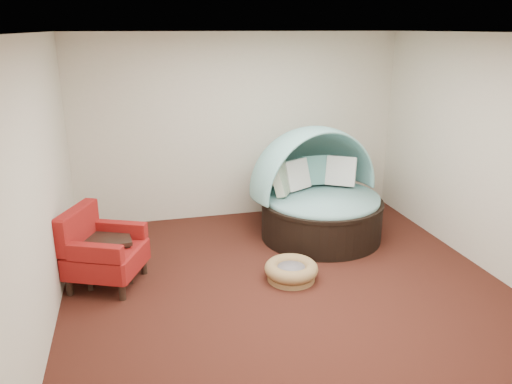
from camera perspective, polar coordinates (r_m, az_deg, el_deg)
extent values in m
plane|color=#431C13|center=(5.86, 3.62, -10.83)|extent=(5.00, 5.00, 0.00)
plane|color=beige|center=(7.68, -1.87, 7.40)|extent=(5.00, 0.00, 5.00)
plane|color=beige|center=(3.20, 18.00, -9.55)|extent=(5.00, 0.00, 5.00)
plane|color=beige|center=(5.15, -23.56, 0.40)|extent=(0.00, 5.00, 5.00)
plane|color=beige|center=(6.53, 25.33, 3.69)|extent=(0.00, 5.00, 5.00)
plane|color=white|center=(5.12, 4.27, 17.70)|extent=(5.00, 5.00, 0.00)
cylinder|color=black|center=(7.13, 7.45, -3.17)|extent=(2.03, 2.03, 0.51)
cylinder|color=black|center=(7.04, 7.54, -1.08)|extent=(2.06, 2.06, 0.05)
cylinder|color=#84C2C0|center=(7.03, 7.55, -0.80)|extent=(1.92, 1.92, 0.11)
cube|color=#335C44|center=(6.92, 2.92, 1.49)|extent=(0.43, 0.49, 0.45)
cube|color=silver|center=(7.14, 4.59, 1.97)|extent=(0.49, 0.42, 0.45)
cube|color=#5A9C96|center=(7.40, 6.90, 2.49)|extent=(0.43, 0.25, 0.45)
cube|color=silver|center=(7.40, 9.68, 2.36)|extent=(0.49, 0.43, 0.45)
cylinder|color=olive|center=(6.02, 4.03, -9.66)|extent=(0.64, 0.64, 0.06)
torus|color=olive|center=(5.97, 4.05, -8.74)|extent=(0.73, 0.73, 0.16)
cylinder|color=slate|center=(5.98, 4.04, -8.92)|extent=(0.43, 0.43, 0.10)
cylinder|color=black|center=(6.03, -20.55, -10.16)|extent=(0.10, 0.10, 0.19)
cylinder|color=black|center=(6.51, -17.84, -7.68)|extent=(0.10, 0.10, 0.19)
cylinder|color=black|center=(5.76, -15.03, -10.98)|extent=(0.10, 0.10, 0.19)
cylinder|color=black|center=(6.26, -12.68, -8.29)|extent=(0.10, 0.10, 0.19)
cube|color=maroon|center=(6.03, -16.73, -7.29)|extent=(1.03, 1.03, 0.27)
cube|color=maroon|center=(6.03, -19.72, -3.82)|extent=(0.45, 0.78, 0.46)
cube|color=maroon|center=(5.65, -17.93, -6.64)|extent=(0.62, 0.37, 0.19)
cube|color=maroon|center=(6.19, -15.15, -4.14)|extent=(0.62, 0.37, 0.19)
cube|color=black|center=(6.09, -16.85, -5.09)|extent=(0.62, 0.62, 0.04)
cube|color=black|center=(6.25, -16.53, -8.29)|extent=(0.54, 0.54, 0.03)
cube|color=black|center=(5.99, -18.58, -8.49)|extent=(0.06, 0.06, 0.49)
cube|color=black|center=(6.40, -18.78, -6.77)|extent=(0.06, 0.06, 0.49)
cube|color=black|center=(6.01, -14.31, -8.00)|extent=(0.06, 0.06, 0.49)
cube|color=black|center=(6.41, -14.79, -6.31)|extent=(0.06, 0.06, 0.49)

